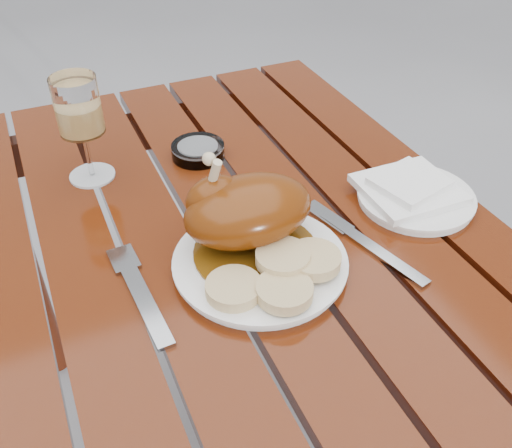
{
  "coord_description": "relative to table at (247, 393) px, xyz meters",
  "views": [
    {
      "loc": [
        -0.25,
        -0.61,
        1.31
      ],
      "look_at": [
        0.02,
        0.01,
        0.78
      ],
      "focal_mm": 40.0,
      "sensor_mm": 36.0,
      "label": 1
    }
  ],
  "objects": [
    {
      "name": "table",
      "position": [
        0.0,
        0.0,
        0.0
      ],
      "size": [
        0.8,
        1.2,
        0.75
      ],
      "primitive_type": "cube",
      "color": "#5F250B",
      "rests_on": "ground"
    },
    {
      "name": "fork",
      "position": [
        -0.17,
        -0.05,
        0.38
      ],
      "size": [
        0.03,
        0.19,
        0.01
      ],
      "primitive_type": "cube",
      "rotation": [
        0.0,
        0.0,
        0.06
      ],
      "color": "gray",
      "rests_on": "table"
    },
    {
      "name": "napkin",
      "position": [
        0.29,
        -0.0,
        0.4
      ],
      "size": [
        0.15,
        0.14,
        0.01
      ],
      "primitive_type": "cube",
      "rotation": [
        0.0,
        0.0,
        -0.01
      ],
      "color": "white",
      "rests_on": "side_plate"
    },
    {
      "name": "bread_dumplings",
      "position": [
        0.01,
        -0.11,
        0.41
      ],
      "size": [
        0.2,
        0.13,
        0.03
      ],
      "color": "tan",
      "rests_on": "dinner_plate"
    },
    {
      "name": "ashtray",
      "position": [
        0.02,
        0.27,
        0.39
      ],
      "size": [
        0.13,
        0.13,
        0.02
      ],
      "primitive_type": "cylinder",
      "rotation": [
        0.0,
        0.0,
        0.42
      ],
      "color": "#B2B7BC",
      "rests_on": "table"
    },
    {
      "name": "dinner_plate",
      "position": [
        0.0,
        -0.05,
        0.38
      ],
      "size": [
        0.25,
        0.25,
        0.02
      ],
      "primitive_type": "cylinder",
      "rotation": [
        0.0,
        0.0,
        0.01
      ],
      "color": "white",
      "rests_on": "table"
    },
    {
      "name": "side_plate",
      "position": [
        0.3,
        -0.01,
        0.38
      ],
      "size": [
        0.25,
        0.25,
        0.02
      ],
      "primitive_type": "cylinder",
      "rotation": [
        0.0,
        0.0,
        0.38
      ],
      "color": "white",
      "rests_on": "table"
    },
    {
      "name": "roast_duck",
      "position": [
        -0.0,
        -0.0,
        0.44
      ],
      "size": [
        0.19,
        0.19,
        0.14
      ],
      "color": "#5A360A",
      "rests_on": "dinner_plate"
    },
    {
      "name": "knife",
      "position": [
        0.17,
        -0.08,
        0.38
      ],
      "size": [
        0.07,
        0.21,
        0.01
      ],
      "primitive_type": "cube",
      "rotation": [
        0.0,
        0.0,
        0.25
      ],
      "color": "gray",
      "rests_on": "table"
    },
    {
      "name": "wine_glass",
      "position": [
        -0.17,
        0.28,
        0.47
      ],
      "size": [
        0.1,
        0.1,
        0.19
      ],
      "primitive_type": "cylinder",
      "rotation": [
        0.0,
        0.0,
        0.31
      ],
      "color": "#FAC771",
      "rests_on": "table"
    }
  ]
}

